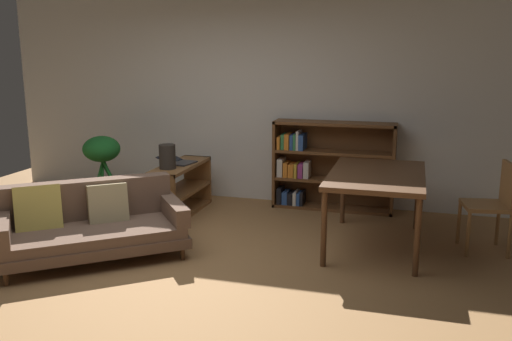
{
  "coord_description": "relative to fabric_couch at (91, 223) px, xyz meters",
  "views": [
    {
      "loc": [
        2.17,
        -4.28,
        1.98
      ],
      "look_at": [
        0.72,
        0.72,
        0.84
      ],
      "focal_mm": 38.69,
      "sensor_mm": 36.0,
      "label": 1
    }
  ],
  "objects": [
    {
      "name": "ground_plane",
      "position": [
        0.8,
        -0.2,
        -0.33
      ],
      "size": [
        8.16,
        8.16,
        0.0
      ],
      "primitive_type": "plane",
      "color": "#9E7042"
    },
    {
      "name": "dining_chair_near",
      "position": [
        3.77,
        1.21,
        0.19
      ],
      "size": [
        0.48,
        0.48,
        0.91
      ],
      "color": "olive",
      "rests_on": "ground_plane"
    },
    {
      "name": "potted_floor_plant",
      "position": [
        -0.79,
        1.53,
        0.28
      ],
      "size": [
        0.5,
        0.49,
        0.92
      ],
      "color": "#333338",
      "rests_on": "ground_plane"
    },
    {
      "name": "media_console",
      "position": [
        0.26,
        1.55,
        -0.02
      ],
      "size": [
        0.37,
        1.16,
        0.62
      ],
      "color": "brown",
      "rests_on": "ground_plane"
    },
    {
      "name": "bookshelf",
      "position": [
        1.92,
        2.31,
        0.22
      ],
      "size": [
        1.5,
        0.34,
        1.11
      ],
      "color": "brown",
      "rests_on": "ground_plane"
    },
    {
      "name": "open_laptop",
      "position": [
        0.22,
        1.62,
        0.31
      ],
      "size": [
        0.46,
        0.37,
        0.08
      ],
      "color": "#333338",
      "rests_on": "media_console"
    },
    {
      "name": "dining_table",
      "position": [
        2.64,
        1.03,
        0.37
      ],
      "size": [
        0.93,
        1.47,
        0.77
      ],
      "color": "#56351E",
      "rests_on": "ground_plane"
    },
    {
      "name": "fabric_couch",
      "position": [
        0.0,
        0.0,
        0.0
      ],
      "size": [
        1.87,
        1.73,
        0.73
      ],
      "color": "#56351E",
      "rests_on": "ground_plane"
    },
    {
      "name": "back_wall_panel",
      "position": [
        0.8,
        2.5,
        1.02
      ],
      "size": [
        6.8,
        0.1,
        2.7
      ],
      "primitive_type": "cube",
      "color": "silver",
      "rests_on": "ground_plane"
    },
    {
      "name": "desk_speaker",
      "position": [
        0.23,
        1.29,
        0.43
      ],
      "size": [
        0.19,
        0.19,
        0.28
      ],
      "color": "#2D2823",
      "rests_on": "media_console"
    }
  ]
}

